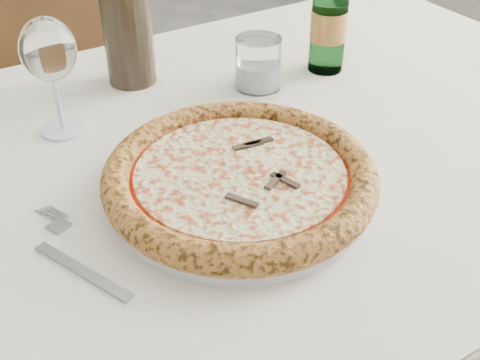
{
  "coord_description": "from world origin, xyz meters",
  "views": [
    {
      "loc": [
        -0.12,
        -0.6,
        1.2
      ],
      "look_at": [
        0.18,
        -0.09,
        0.78
      ],
      "focal_mm": 45.0,
      "sensor_mm": 36.0,
      "label": 1
    }
  ],
  "objects_px": {
    "plate": "(240,187)",
    "beer_bottle": "(329,17)",
    "tumbler": "(258,66)",
    "wine_glass": "(48,53)",
    "wine_bottle": "(124,0)",
    "chair_far": "(32,92)",
    "pizza": "(240,176)",
    "dining_table": "(205,207)"
  },
  "relations": [
    {
      "from": "plate",
      "to": "beer_bottle",
      "type": "distance_m",
      "value": 0.39
    },
    {
      "from": "plate",
      "to": "tumbler",
      "type": "distance_m",
      "value": 0.29
    },
    {
      "from": "wine_glass",
      "to": "wine_bottle",
      "type": "bearing_deg",
      "value": 33.89
    },
    {
      "from": "wine_glass",
      "to": "tumbler",
      "type": "relative_size",
      "value": 2.05
    },
    {
      "from": "chair_far",
      "to": "tumbler",
      "type": "distance_m",
      "value": 0.72
    },
    {
      "from": "pizza",
      "to": "beer_bottle",
      "type": "bearing_deg",
      "value": 37.31
    },
    {
      "from": "wine_glass",
      "to": "tumbler",
      "type": "bearing_deg",
      "value": -4.18
    },
    {
      "from": "tumbler",
      "to": "wine_bottle",
      "type": "relative_size",
      "value": 0.26
    },
    {
      "from": "beer_bottle",
      "to": "pizza",
      "type": "bearing_deg",
      "value": -142.69
    },
    {
      "from": "dining_table",
      "to": "beer_bottle",
      "type": "distance_m",
      "value": 0.38
    },
    {
      "from": "plate",
      "to": "tumbler",
      "type": "bearing_deg",
      "value": 53.92
    },
    {
      "from": "plate",
      "to": "wine_glass",
      "type": "xyz_separation_m",
      "value": [
        -0.14,
        0.26,
        0.11
      ]
    },
    {
      "from": "plate",
      "to": "beer_bottle",
      "type": "relative_size",
      "value": 1.39
    },
    {
      "from": "pizza",
      "to": "wine_glass",
      "type": "bearing_deg",
      "value": 119.07
    },
    {
      "from": "pizza",
      "to": "wine_bottle",
      "type": "xyz_separation_m",
      "value": [
        0.0,
        0.36,
        0.11
      ]
    },
    {
      "from": "plate",
      "to": "pizza",
      "type": "relative_size",
      "value": 0.96
    },
    {
      "from": "beer_bottle",
      "to": "wine_bottle",
      "type": "relative_size",
      "value": 0.72
    },
    {
      "from": "dining_table",
      "to": "tumbler",
      "type": "xyz_separation_m",
      "value": [
        0.17,
        0.13,
        0.13
      ]
    },
    {
      "from": "tumbler",
      "to": "chair_far",
      "type": "bearing_deg",
      "value": 111.9
    },
    {
      "from": "tumbler",
      "to": "plate",
      "type": "bearing_deg",
      "value": -126.08
    },
    {
      "from": "beer_bottle",
      "to": "wine_bottle",
      "type": "xyz_separation_m",
      "value": [
        -0.3,
        0.12,
        0.04
      ]
    },
    {
      "from": "wine_glass",
      "to": "wine_bottle",
      "type": "relative_size",
      "value": 0.53
    },
    {
      "from": "chair_far",
      "to": "tumbler",
      "type": "bearing_deg",
      "value": -68.1
    },
    {
      "from": "beer_bottle",
      "to": "tumbler",
      "type": "bearing_deg",
      "value": 178.97
    },
    {
      "from": "chair_far",
      "to": "wine_glass",
      "type": "bearing_deg",
      "value": -96.19
    },
    {
      "from": "wine_glass",
      "to": "tumbler",
      "type": "distance_m",
      "value": 0.33
    },
    {
      "from": "plate",
      "to": "wine_bottle",
      "type": "bearing_deg",
      "value": 89.37
    },
    {
      "from": "chair_far",
      "to": "dining_table",
      "type": "bearing_deg",
      "value": -84.07
    },
    {
      "from": "dining_table",
      "to": "tumbler",
      "type": "height_order",
      "value": "tumbler"
    },
    {
      "from": "pizza",
      "to": "beer_bottle",
      "type": "height_order",
      "value": "beer_bottle"
    },
    {
      "from": "plate",
      "to": "wine_glass",
      "type": "height_order",
      "value": "wine_glass"
    },
    {
      "from": "tumbler",
      "to": "beer_bottle",
      "type": "height_order",
      "value": "beer_bottle"
    },
    {
      "from": "pizza",
      "to": "beer_bottle",
      "type": "relative_size",
      "value": 1.46
    },
    {
      "from": "chair_far",
      "to": "pizza",
      "type": "relative_size",
      "value": 2.78
    },
    {
      "from": "chair_far",
      "to": "plate",
      "type": "distance_m",
      "value": 0.89
    },
    {
      "from": "pizza",
      "to": "wine_bottle",
      "type": "height_order",
      "value": "wine_bottle"
    },
    {
      "from": "chair_far",
      "to": "wine_glass",
      "type": "xyz_separation_m",
      "value": [
        -0.06,
        -0.6,
        0.34
      ]
    },
    {
      "from": "plate",
      "to": "tumbler",
      "type": "relative_size",
      "value": 3.91
    },
    {
      "from": "dining_table",
      "to": "wine_bottle",
      "type": "relative_size",
      "value": 4.5
    },
    {
      "from": "pizza",
      "to": "wine_bottle",
      "type": "relative_size",
      "value": 1.05
    },
    {
      "from": "pizza",
      "to": "wine_glass",
      "type": "distance_m",
      "value": 0.31
    },
    {
      "from": "dining_table",
      "to": "chair_far",
      "type": "distance_m",
      "value": 0.77
    }
  ]
}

